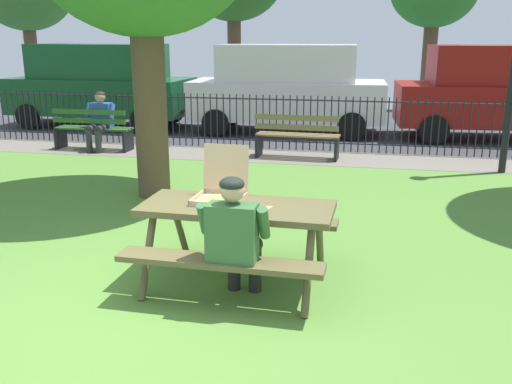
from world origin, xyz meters
TOP-DOWN VIEW (x-y plane):
  - ground at (0.00, 1.80)m, footprint 28.00×11.61m
  - cobblestone_walkway at (0.00, 6.91)m, footprint 28.00×1.40m
  - street_asphalt at (0.00, 11.15)m, footprint 28.00×7.08m
  - picnic_table_foreground at (0.71, 1.04)m, footprint 1.84×1.52m
  - pizza_box_open at (0.53, 1.18)m, footprint 0.48×0.52m
  - pizza_slice_on_table at (0.90, 0.95)m, footprint 0.31×0.29m
  - adult_at_table at (0.82, 0.54)m, footprint 0.62×0.60m
  - iron_fence_streetside at (0.00, 7.61)m, footprint 18.12×0.03m
  - park_bench_left at (-3.68, 6.77)m, footprint 1.61×0.49m
  - park_bench_center at (0.54, 6.77)m, footprint 1.62×0.54m
  - person_on_park_bench at (-3.52, 6.79)m, footprint 0.61×0.60m
  - parked_car_far_left at (-4.92, 9.73)m, footprint 4.67×2.11m
  - parked_car_left at (-0.09, 9.73)m, footprint 4.66×2.07m
  - parked_car_center at (4.78, 9.73)m, footprint 4.69×2.15m

SIDE VIEW (x-z plane):
  - ground at x=0.00m, z-range -0.02..0.00m
  - street_asphalt at x=0.00m, z-range -0.01..0.00m
  - cobblestone_walkway at x=0.00m, z-range -0.01..0.00m
  - park_bench_left at x=-3.68m, z-range -0.01..0.84m
  - park_bench_center at x=0.54m, z-range -0.01..0.84m
  - iron_fence_streetside at x=0.00m, z-range 0.01..1.13m
  - picnic_table_foreground at x=0.71m, z-range 0.20..0.99m
  - adult_at_table at x=0.82m, z-range 0.06..1.25m
  - person_on_park_bench at x=-3.52m, z-range 0.06..1.25m
  - pizza_slice_on_table at x=0.90m, z-range 0.77..0.79m
  - pizza_box_open at x=0.53m, z-range 0.61..1.12m
  - parked_car_far_left at x=-4.92m, z-range 0.06..2.14m
  - parked_car_left at x=-0.09m, z-range 0.06..2.14m
  - parked_car_center at x=4.78m, z-range 0.06..2.14m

